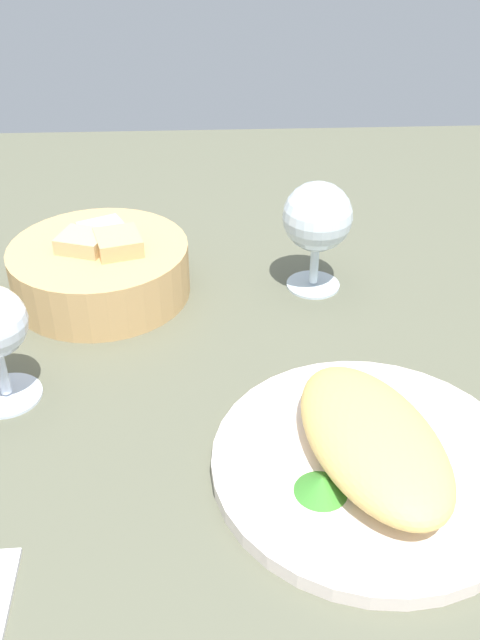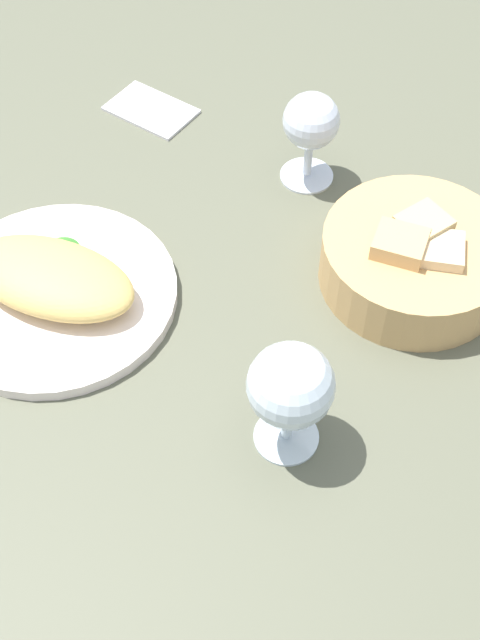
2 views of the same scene
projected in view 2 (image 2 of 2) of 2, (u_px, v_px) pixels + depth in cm
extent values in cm
cube|color=#595A47|center=(226.00, 298.00, 88.78)|extent=(140.00, 140.00, 2.00)
cylinder|color=white|center=(56.00, 294.00, 86.89)|extent=(25.79, 25.79, 1.40)
ellipsoid|color=#D8B260|center=(51.00, 278.00, 84.73)|extent=(20.56, 14.22, 4.07)
cone|color=#39862C|center=(60.00, 246.00, 89.21)|extent=(4.19, 4.19, 1.46)
cylinder|color=tan|center=(414.00, 260.00, 86.82)|extent=(19.87, 19.87, 5.98)
cube|color=beige|center=(439.00, 261.00, 84.22)|extent=(6.02, 6.24, 4.82)
cube|color=tan|center=(421.00, 235.00, 85.90)|extent=(5.74, 6.05, 4.90)
cube|color=tan|center=(397.00, 255.00, 84.17)|extent=(6.22, 5.86, 5.15)
cylinder|color=silver|center=(286.00, 436.00, 76.89)|extent=(6.16, 6.16, 0.60)
cylinder|color=silver|center=(287.00, 422.00, 74.92)|extent=(1.00, 1.00, 4.38)
sphere|color=silver|center=(291.00, 385.00, 70.13)|extent=(7.75, 7.75, 7.75)
cylinder|color=silver|center=(307.00, 175.00, 98.88)|extent=(6.41, 6.41, 0.60)
cylinder|color=silver|center=(308.00, 158.00, 96.86)|extent=(1.00, 1.00, 4.51)
sphere|color=silver|center=(311.00, 121.00, 92.49)|extent=(6.54, 6.54, 6.54)
cube|color=silver|center=(151.00, 109.00, 106.44)|extent=(11.21, 7.33, 0.80)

